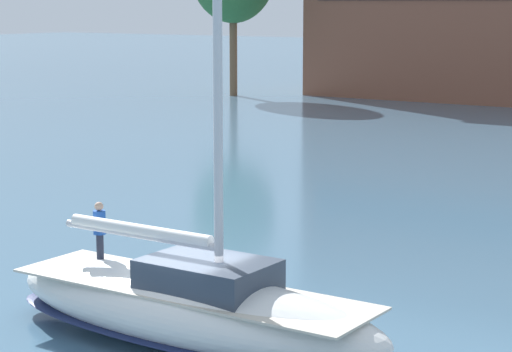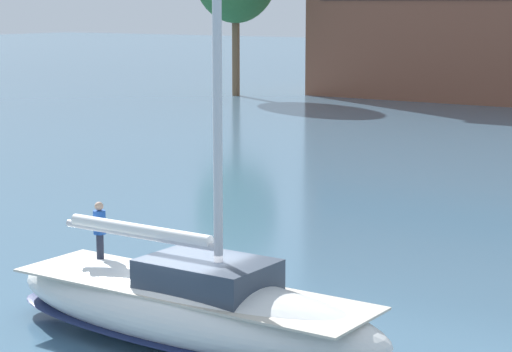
% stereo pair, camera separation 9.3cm
% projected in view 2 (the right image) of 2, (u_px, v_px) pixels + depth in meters
% --- Properties ---
extents(ground_plane, '(400.00, 400.00, 0.00)m').
position_uv_depth(ground_plane, '(191.00, 346.00, 25.35)').
color(ground_plane, '#42667F').
extents(sailboat_main, '(11.43, 3.27, 15.66)m').
position_uv_depth(sailboat_main, '(191.00, 306.00, 25.15)').
color(sailboat_main, white).
rests_on(sailboat_main, ground).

